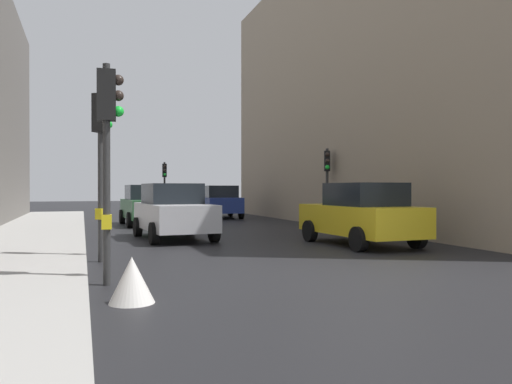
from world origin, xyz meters
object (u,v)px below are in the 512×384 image
Objects in this scene: traffic_light_mid_street at (327,173)px; car_yellow_taxi at (361,214)px; traffic_light_near_right at (102,143)px; car_dark_suv at (188,199)px; traffic_light_far_median at (165,178)px; car_green_estate at (147,205)px; traffic_light_near_left at (108,133)px; car_blue_van at (220,202)px; warning_sign_triangle at (132,280)px; car_silver_hatchback at (173,211)px.

traffic_light_mid_street is 0.76× the size of car_yellow_taxi.
traffic_light_near_right is at bearing -140.72° from traffic_light_mid_street.
traffic_light_mid_street is (9.21, 7.53, -0.35)m from traffic_light_near_right.
traffic_light_near_right is at bearing -105.54° from car_dark_suv.
traffic_light_far_median is 9.75m from car_green_estate.
traffic_light_near_left is at bearing -99.19° from car_green_estate.
car_blue_van is at bearing 44.69° from car_green_estate.
car_dark_suv is 28.40m from warning_sign_triangle.
car_dark_suv is at bearing 70.85° from car_green_estate.
car_yellow_taxi is at bearing -36.22° from car_silver_hatchback.
car_silver_hatchback is at bearing -89.48° from car_green_estate.
traffic_light_mid_street is 0.76× the size of car_blue_van.
traffic_light_near_right reaches higher than car_blue_van.
car_yellow_taxi is at bearing -88.49° from car_dark_suv.
traffic_light_near_right reaches higher than traffic_light_far_median.
traffic_light_far_median is at bearing 76.79° from car_green_estate.
traffic_light_far_median is 16.21m from car_silver_hatchback.
traffic_light_far_median reaches higher than warning_sign_triangle.
traffic_light_near_right is 7.37m from car_yellow_taxi.
car_blue_van is (4.46, 4.42, 0.00)m from car_green_estate.
traffic_light_far_median is (4.48, 20.61, -0.35)m from traffic_light_near_right.
car_yellow_taxi is at bearing 9.12° from traffic_light_near_right.
traffic_light_far_median is 19.70m from car_yellow_taxi.
traffic_light_mid_street reaches higher than car_silver_hatchback.
car_yellow_taxi is (-2.13, -6.39, -1.37)m from traffic_light_mid_street.
warning_sign_triangle is at bearing -141.25° from car_yellow_taxi.
traffic_light_near_right reaches higher than car_yellow_taxi.
traffic_light_near_left is at bearing -110.04° from car_blue_van.
car_dark_suv and car_silver_hatchback have the same top height.
car_dark_suv is 1.00× the size of car_silver_hatchback.
traffic_light_near_left is 1.13× the size of traffic_light_far_median.
car_silver_hatchback is (-4.40, -11.03, 0.00)m from car_blue_van.
traffic_light_mid_street reaches higher than warning_sign_triangle.
car_green_estate is 0.99× the size of car_dark_suv.
car_dark_suv is 1.01× the size of car_yellow_taxi.
traffic_light_near_left is 0.85× the size of car_dark_suv.
traffic_light_far_median is (4.48, 23.45, -0.28)m from traffic_light_near_left.
car_blue_van is at bearing 91.33° from car_yellow_taxi.
car_blue_van is at bearing -65.60° from traffic_light_far_median.
traffic_light_mid_street is 0.76× the size of car_silver_hatchback.
traffic_light_far_median is 5.00× the size of warning_sign_triangle.
traffic_light_near_right is (-0.00, 2.84, 0.07)m from traffic_light_near_left.
traffic_light_near_left is at bearing -107.39° from car_silver_hatchback.
traffic_light_far_median reaches higher than car_blue_van.
traffic_light_near_left is 2.84m from traffic_light_near_right.
car_silver_hatchback reaches higher than warning_sign_triangle.
traffic_light_near_left is at bearing 99.33° from warning_sign_triangle.
car_silver_hatchback is at bearing -111.77° from car_blue_van.
traffic_light_far_median is at bearing 77.73° from traffic_light_near_right.
traffic_light_near_right is at bearing 90.09° from traffic_light_near_left.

